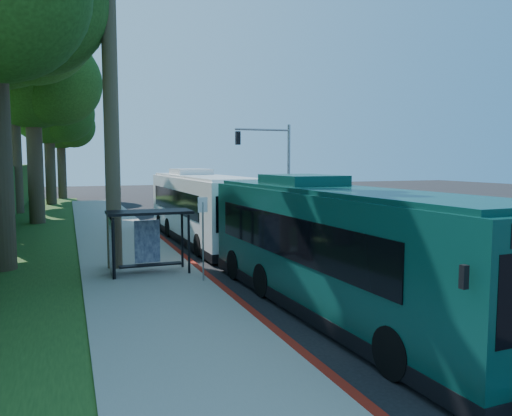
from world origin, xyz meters
name	(u,v)px	position (x,y,z in m)	size (l,w,h in m)	color
ground	(284,251)	(0.00, 0.00, 0.00)	(140.00, 140.00, 0.00)	black
sidewalk	(133,260)	(-7.30, 0.00, 0.06)	(4.50, 70.00, 0.12)	gray
red_curb	(207,275)	(-5.00, -4.00, 0.07)	(0.25, 30.00, 0.13)	maroon
grass_verge	(4,250)	(-13.00, 5.00, 0.03)	(8.00, 70.00, 0.06)	#234719
bus_shelter	(142,230)	(-7.26, -2.86, 1.81)	(3.20, 1.51, 2.55)	black
stop_sign_pole	(203,227)	(-5.40, -5.00, 2.08)	(0.35, 0.06, 3.17)	gray
traffic_signal_pole	(276,161)	(3.78, 10.00, 4.42)	(4.10, 0.30, 7.00)	gray
tree_2	(33,73)	(-11.89, 15.98, 10.48)	(8.82, 8.40, 15.12)	#382B1E
tree_3	(12,69)	(-13.88, 23.98, 11.98)	(10.08, 9.60, 17.28)	#382B1E
tree_4	(49,108)	(-11.40, 31.98, 9.73)	(8.40, 8.00, 14.14)	#382B1E
tree_5	(61,121)	(-10.41, 39.99, 8.96)	(7.35, 7.00, 12.86)	#382B1E
white_bus	(201,206)	(-3.05, 4.47, 1.95)	(3.14, 13.45, 3.99)	white
teal_bus	(335,247)	(-2.60, -9.62, 1.96)	(3.34, 13.55, 4.01)	#09362F
pickup	(262,226)	(0.53, 4.34, 0.69)	(2.28, 4.94, 1.37)	silver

